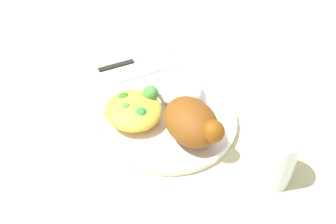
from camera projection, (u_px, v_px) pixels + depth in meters
ground_plane at (168, 123)px, 0.65m from camera, size 2.00×2.00×0.00m
plate at (168, 119)px, 0.64m from camera, size 0.25×0.25×0.02m
roasted_chicken at (192, 122)px, 0.57m from camera, size 0.12×0.08×0.07m
rice_pile at (178, 89)px, 0.67m from camera, size 0.09×0.09×0.03m
mac_cheese_with_broccoli at (134, 109)px, 0.62m from camera, size 0.11×0.10×0.05m
fork at (154, 71)px, 0.76m from camera, size 0.02×0.14×0.01m
knife at (133, 61)px, 0.79m from camera, size 0.02×0.19×0.01m
water_glass at (276, 159)px, 0.52m from camera, size 0.06×0.06×0.09m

